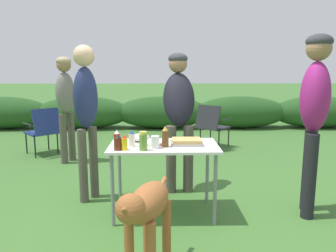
{
  "coord_description": "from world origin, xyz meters",
  "views": [
    {
      "loc": [
        -0.02,
        -3.24,
        1.5
      ],
      "look_at": [
        0.05,
        0.24,
        0.89
      ],
      "focal_mm": 35.0,
      "sensor_mm": 36.0,
      "label": 1
    }
  ],
  "objects_px": {
    "beer_bottle": "(165,137)",
    "relish_jar": "(143,141)",
    "mayo_bottle": "(132,139)",
    "plate_stack": "(152,143)",
    "food_tray": "(187,142)",
    "mixing_bowl": "(141,137)",
    "dog": "(146,211)",
    "mustard_bottle": "(125,143)",
    "paper_cup_stack": "(155,142)",
    "standing_person_in_dark_puffer": "(314,105)",
    "camp_chair_near_hedge": "(43,129)",
    "standing_person_in_olive_jacket": "(179,105)",
    "folding_table": "(164,152)",
    "ketchup_bottle": "(117,139)",
    "standing_person_with_beanie": "(86,106)",
    "bbq_sauce_bottle": "(118,143)",
    "standing_person_in_gray_fleece": "(65,97)",
    "camp_chair_green_behind_table": "(212,124)"
  },
  "relations": [
    {
      "from": "food_tray",
      "to": "camp_chair_green_behind_table",
      "type": "xyz_separation_m",
      "value": [
        0.7,
        2.82,
        -0.3
      ]
    },
    {
      "from": "bbq_sauce_bottle",
      "to": "ketchup_bottle",
      "type": "height_order",
      "value": "ketchup_bottle"
    },
    {
      "from": "mustard_bottle",
      "to": "dog",
      "type": "relative_size",
      "value": 0.18
    },
    {
      "from": "standing_person_in_gray_fleece",
      "to": "camp_chair_near_hedge",
      "type": "relative_size",
      "value": 2.02
    },
    {
      "from": "food_tray",
      "to": "mixing_bowl",
      "type": "height_order",
      "value": "mixing_bowl"
    },
    {
      "from": "paper_cup_stack",
      "to": "dog",
      "type": "relative_size",
      "value": 0.15
    },
    {
      "from": "standing_person_in_olive_jacket",
      "to": "dog",
      "type": "relative_size",
      "value": 2.02
    },
    {
      "from": "paper_cup_stack",
      "to": "mayo_bottle",
      "type": "distance_m",
      "value": 0.25
    },
    {
      "from": "standing_person_in_gray_fleece",
      "to": "standing_person_in_olive_jacket",
      "type": "bearing_deg",
      "value": -100.5
    },
    {
      "from": "paper_cup_stack",
      "to": "relish_jar",
      "type": "bearing_deg",
      "value": -145.43
    },
    {
      "from": "food_tray",
      "to": "standing_person_with_beanie",
      "type": "xyz_separation_m",
      "value": [
        -1.1,
        0.38,
        0.33
      ]
    },
    {
      "from": "folding_table",
      "to": "plate_stack",
      "type": "relative_size",
      "value": 4.86
    },
    {
      "from": "standing_person_with_beanie",
      "to": "camp_chair_green_behind_table",
      "type": "bearing_deg",
      "value": -3.37
    },
    {
      "from": "relish_jar",
      "to": "mayo_bottle",
      "type": "xyz_separation_m",
      "value": [
        -0.12,
        0.16,
        -0.01
      ]
    },
    {
      "from": "folding_table",
      "to": "bbq_sauce_bottle",
      "type": "distance_m",
      "value": 0.51
    },
    {
      "from": "standing_person_in_dark_puffer",
      "to": "camp_chair_near_hedge",
      "type": "distance_m",
      "value": 4.38
    },
    {
      "from": "folding_table",
      "to": "mixing_bowl",
      "type": "distance_m",
      "value": 0.32
    },
    {
      "from": "camp_chair_green_behind_table",
      "to": "camp_chair_near_hedge",
      "type": "xyz_separation_m",
      "value": [
        -3.01,
        -0.43,
        0.0
      ]
    },
    {
      "from": "paper_cup_stack",
      "to": "standing_person_in_olive_jacket",
      "type": "distance_m",
      "value": 0.96
    },
    {
      "from": "camp_chair_near_hedge",
      "to": "folding_table",
      "type": "bearing_deg",
      "value": -90.79
    },
    {
      "from": "folding_table",
      "to": "food_tray",
      "type": "bearing_deg",
      "value": 4.36
    },
    {
      "from": "relish_jar",
      "to": "ketchup_bottle",
      "type": "xyz_separation_m",
      "value": [
        -0.27,
        0.15,
        -0.01
      ]
    },
    {
      "from": "beer_bottle",
      "to": "dog",
      "type": "relative_size",
      "value": 0.25
    },
    {
      "from": "mayo_bottle",
      "to": "dog",
      "type": "xyz_separation_m",
      "value": [
        0.19,
        -1.06,
        -0.28
      ]
    },
    {
      "from": "food_tray",
      "to": "standing_person_in_dark_puffer",
      "type": "distance_m",
      "value": 1.32
    },
    {
      "from": "mustard_bottle",
      "to": "beer_bottle",
      "type": "bearing_deg",
      "value": 17.86
    },
    {
      "from": "folding_table",
      "to": "camp_chair_near_hedge",
      "type": "distance_m",
      "value": 3.18
    },
    {
      "from": "paper_cup_stack",
      "to": "standing_person_in_gray_fleece",
      "type": "relative_size",
      "value": 0.07
    },
    {
      "from": "mixing_bowl",
      "to": "ketchup_bottle",
      "type": "relative_size",
      "value": 1.17
    },
    {
      "from": "mixing_bowl",
      "to": "mustard_bottle",
      "type": "bearing_deg",
      "value": -108.07
    },
    {
      "from": "food_tray",
      "to": "bbq_sauce_bottle",
      "type": "xyz_separation_m",
      "value": [
        -0.67,
        -0.23,
        0.05
      ]
    },
    {
      "from": "folding_table",
      "to": "camp_chair_near_hedge",
      "type": "xyz_separation_m",
      "value": [
        -2.08,
        2.4,
        -0.2
      ]
    },
    {
      "from": "folding_table",
      "to": "bbq_sauce_bottle",
      "type": "bearing_deg",
      "value": -154.16
    },
    {
      "from": "plate_stack",
      "to": "bbq_sauce_bottle",
      "type": "distance_m",
      "value": 0.39
    },
    {
      "from": "plate_stack",
      "to": "mayo_bottle",
      "type": "xyz_separation_m",
      "value": [
        -0.19,
        -0.07,
        0.06
      ]
    },
    {
      "from": "plate_stack",
      "to": "folding_table",
      "type": "bearing_deg",
      "value": -0.59
    },
    {
      "from": "mixing_bowl",
      "to": "mustard_bottle",
      "type": "height_order",
      "value": "mustard_bottle"
    },
    {
      "from": "paper_cup_stack",
      "to": "ketchup_bottle",
      "type": "distance_m",
      "value": 0.39
    },
    {
      "from": "standing_person_in_gray_fleece",
      "to": "camp_chair_near_hedge",
      "type": "bearing_deg",
      "value": 75.62
    },
    {
      "from": "plate_stack",
      "to": "standing_person_in_olive_jacket",
      "type": "height_order",
      "value": "standing_person_in_olive_jacket"
    },
    {
      "from": "bbq_sauce_bottle",
      "to": "camp_chair_green_behind_table",
      "type": "xyz_separation_m",
      "value": [
        1.37,
        3.05,
        -0.35
      ]
    },
    {
      "from": "mustard_bottle",
      "to": "standing_person_in_olive_jacket",
      "type": "distance_m",
      "value": 1.13
    },
    {
      "from": "beer_bottle",
      "to": "relish_jar",
      "type": "relative_size",
      "value": 1.16
    },
    {
      "from": "mixing_bowl",
      "to": "paper_cup_stack",
      "type": "height_order",
      "value": "paper_cup_stack"
    },
    {
      "from": "plate_stack",
      "to": "beer_bottle",
      "type": "xyz_separation_m",
      "value": [
        0.14,
        -0.09,
        0.08
      ]
    },
    {
      "from": "bbq_sauce_bottle",
      "to": "standing_person_in_olive_jacket",
      "type": "distance_m",
      "value": 1.16
    },
    {
      "from": "food_tray",
      "to": "beer_bottle",
      "type": "xyz_separation_m",
      "value": [
        -0.22,
        -0.11,
        0.07
      ]
    },
    {
      "from": "plate_stack",
      "to": "standing_person_in_olive_jacket",
      "type": "relative_size",
      "value": 0.13
    },
    {
      "from": "relish_jar",
      "to": "standing_person_in_dark_puffer",
      "type": "distance_m",
      "value": 1.74
    },
    {
      "from": "dog",
      "to": "camp_chair_near_hedge",
      "type": "bearing_deg",
      "value": -43.34
    }
  ]
}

